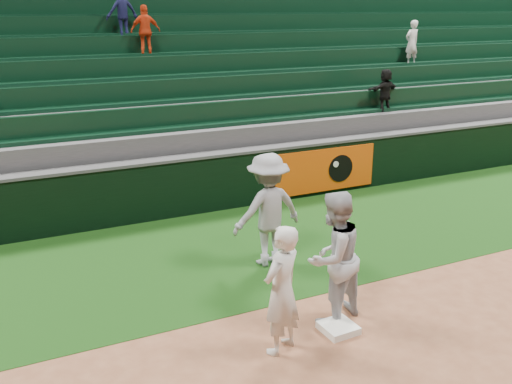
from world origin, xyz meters
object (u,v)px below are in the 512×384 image
first_baseman (281,290)px  baserunner (333,257)px  base_coach (268,210)px  first_base (338,328)px

first_baseman → baserunner: bearing=173.8°
baserunner → base_coach: bearing=-107.3°
first_base → base_coach: bearing=87.9°
first_base → base_coach: 2.51m
first_base → baserunner: baserunner is taller
first_base → base_coach: (0.09, 2.34, 0.92)m
first_base → baserunner: size_ratio=0.24×
first_baseman → first_base: bearing=155.9°
first_baseman → base_coach: base_coach is taller
first_base → base_coach: base_coach is taller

